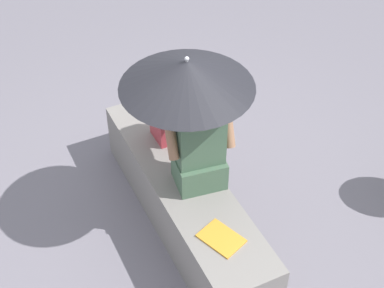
% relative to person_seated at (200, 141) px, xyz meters
% --- Properties ---
extents(ground_plane, '(14.00, 14.00, 0.00)m').
position_rel_person_seated_xyz_m(ground_plane, '(-0.07, -0.08, -0.86)').
color(ground_plane, slate).
extents(stone_bench, '(2.05, 0.48, 0.47)m').
position_rel_person_seated_xyz_m(stone_bench, '(-0.07, -0.08, -0.63)').
color(stone_bench, gray).
rests_on(stone_bench, ground).
extents(person_seated, '(0.33, 0.49, 0.90)m').
position_rel_person_seated_xyz_m(person_seated, '(0.00, 0.00, 0.00)').
color(person_seated, '#47664C').
rests_on(person_seated, stone_bench).
extents(parasol, '(0.88, 0.88, 1.03)m').
position_rel_person_seated_xyz_m(parasol, '(-0.08, -0.05, 0.52)').
color(parasol, '#B7B7BC').
rests_on(parasol, stone_bench).
extents(handbag_black, '(0.23, 0.17, 0.30)m').
position_rel_person_seated_xyz_m(handbag_black, '(-0.55, -0.03, -0.24)').
color(handbag_black, '#B2333D').
rests_on(handbag_black, stone_bench).
extents(magazine, '(0.33, 0.29, 0.01)m').
position_rel_person_seated_xyz_m(magazine, '(0.54, -0.10, -0.38)').
color(magazine, gold).
rests_on(magazine, stone_bench).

